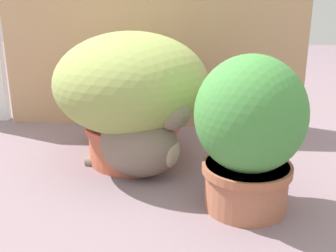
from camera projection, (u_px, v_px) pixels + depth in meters
name	position (u px, v px, depth m)	size (l,w,h in m)	color
ground_plane	(138.00, 181.00, 1.36)	(6.00, 6.00, 0.00)	slate
cardboard_backdrop	(154.00, 34.00, 1.77)	(1.26, 0.03, 0.78)	tan
grass_planter	(131.00, 91.00, 1.44)	(0.52, 0.52, 0.45)	#C05D42
leafy_planter	(249.00, 131.00, 1.14)	(0.30, 0.30, 0.43)	#AC674B
cat	(144.00, 141.00, 1.36)	(0.37, 0.21, 0.32)	#7C6B5D
mushroom_ornament_red	(121.00, 146.00, 1.40)	(0.08, 0.08, 0.13)	silver
mushroom_ornament_pink	(143.00, 144.00, 1.44)	(0.09, 0.09, 0.12)	#E9E8C3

